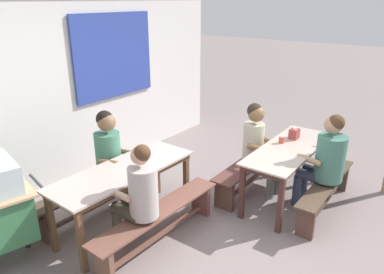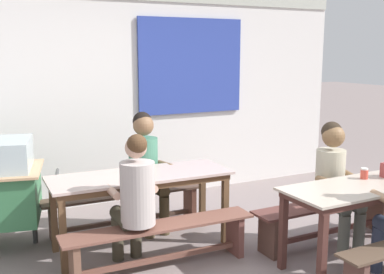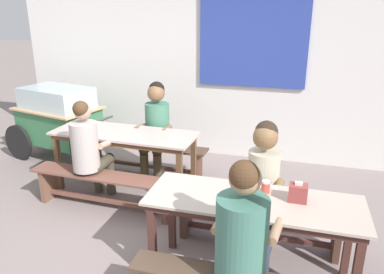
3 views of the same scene
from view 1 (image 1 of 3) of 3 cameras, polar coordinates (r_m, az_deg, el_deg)
ground_plane at (r=4.48m, az=5.16°, el=-14.49°), size 40.00×40.00×0.00m
backdrop_wall at (r=5.59m, az=-17.71°, el=8.30°), size 6.07×0.23×2.79m
dining_table_far at (r=4.28m, az=-10.64°, el=-5.90°), size 1.80×0.69×0.76m
dining_table_near at (r=4.96m, az=14.93°, el=-2.41°), size 1.73×0.64×0.76m
bench_far_back at (r=4.84m, az=-14.57°, el=-8.22°), size 1.81×0.33×0.42m
bench_far_front at (r=4.14m, az=-5.22°, el=-13.03°), size 1.79×0.34×0.42m
bench_near_back at (r=5.32m, az=9.21°, el=-5.03°), size 1.70×0.33×0.42m
bench_near_front at (r=5.00m, az=20.19°, el=-8.08°), size 1.64×0.26×0.42m
person_right_near_table at (r=5.12m, az=10.32°, el=-0.84°), size 0.43×0.58×1.26m
person_left_back_turned at (r=3.84m, az=-8.38°, el=-8.80°), size 0.42×0.56×1.27m
person_near_front at (r=4.80m, az=20.24°, el=-3.09°), size 0.49×0.58×1.31m
person_center_facing at (r=4.72m, az=-12.53°, el=-2.61°), size 0.45×0.54×1.31m
tissue_box at (r=5.22m, az=15.74°, el=0.50°), size 0.14×0.11×0.16m
condiment_jar at (r=5.03m, az=13.87°, el=-0.36°), size 0.07×0.07×0.10m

